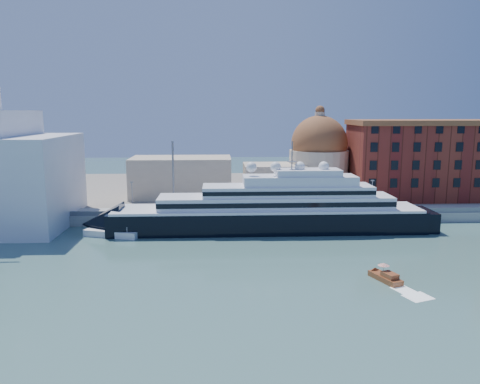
{
  "coord_description": "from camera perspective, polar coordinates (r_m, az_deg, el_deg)",
  "views": [
    {
      "loc": [
        -8.6,
        -83.47,
        27.92
      ],
      "look_at": [
        -3.96,
        18.0,
        10.19
      ],
      "focal_mm": 35.0,
      "sensor_mm": 36.0,
      "label": 1
    }
  ],
  "objects": [
    {
      "name": "church",
      "position": [
        142.99,
        3.42,
        3.05
      ],
      "size": [
        66.0,
        18.0,
        25.5
      ],
      "color": "beige",
      "rests_on": "land"
    },
    {
      "name": "quay",
      "position": [
        120.76,
        1.53,
        -2.86
      ],
      "size": [
        180.0,
        10.0,
        2.5
      ],
      "primitive_type": "cube",
      "color": "gray",
      "rests_on": "ground"
    },
    {
      "name": "service_barge",
      "position": [
        109.34,
        -15.08,
        -4.8
      ],
      "size": [
        13.35,
        7.75,
        2.85
      ],
      "rotation": [
        0.0,
        0.0,
        -0.3
      ],
      "color": "white",
      "rests_on": "ground"
    },
    {
      "name": "lamp_posts",
      "position": [
        117.21,
        -4.58,
        1.0
      ],
      "size": [
        120.8,
        2.4,
        18.0
      ],
      "color": "slate",
      "rests_on": "quay"
    },
    {
      "name": "superyacht",
      "position": [
        109.43,
        2.16,
        -2.6
      ],
      "size": [
        82.15,
        11.39,
        24.55
      ],
      "color": "black",
      "rests_on": "ground"
    },
    {
      "name": "warehouse",
      "position": [
        149.07,
        21.43,
        3.78
      ],
      "size": [
        43.0,
        19.0,
        23.25
      ],
      "color": "maroon",
      "rests_on": "land"
    },
    {
      "name": "water_taxi",
      "position": [
        82.36,
        17.36,
        -9.84
      ],
      "size": [
        4.23,
        6.81,
        3.07
      ],
      "rotation": [
        0.0,
        0.0,
        0.35
      ],
      "color": "maroon",
      "rests_on": "ground"
    },
    {
      "name": "ground",
      "position": [
        88.43,
        3.13,
        -8.52
      ],
      "size": [
        400.0,
        400.0,
        0.0
      ],
      "primitive_type": "plane",
      "color": "#345955",
      "rests_on": "ground"
    },
    {
      "name": "land",
      "position": [
        160.97,
        0.48,
        0.27
      ],
      "size": [
        260.0,
        72.0,
        2.0
      ],
      "primitive_type": "cube",
      "color": "slate",
      "rests_on": "ground"
    },
    {
      "name": "quay_fence",
      "position": [
        115.98,
        1.7,
        -2.46
      ],
      "size": [
        180.0,
        0.1,
        1.2
      ],
      "primitive_type": "cube",
      "color": "slate",
      "rests_on": "quay"
    }
  ]
}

